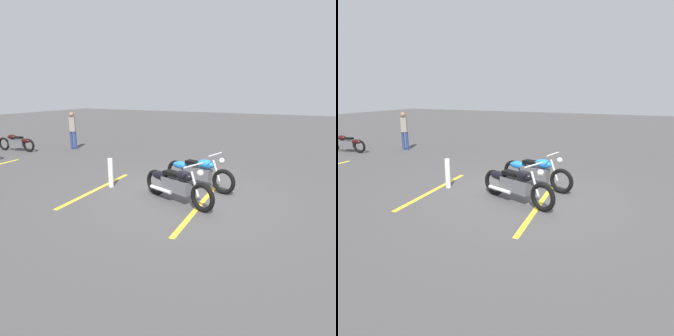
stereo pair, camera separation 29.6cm
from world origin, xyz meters
The scene contains 8 objects.
ground_plane centered at (0.00, 0.00, 0.00)m, with size 60.00×60.00×0.00m, color #474444.
motorcycle_bright_foreground centered at (-0.01, -0.65, 0.46)m, with size 2.19×0.75×1.04m.
motorcycle_dark_foreground centered at (0.05, 0.63, 0.46)m, with size 2.13×0.90×1.04m.
motorcycle_row_far_left centered at (9.12, -1.99, 0.40)m, with size 1.95×0.43×0.74m.
bystander_near_row centered at (7.19, -3.48, 0.95)m, with size 0.30×0.29×1.70m.
bollard_post centered at (2.17, 0.36, 0.41)m, with size 0.14×0.14×0.82m, color white.
parking_stripe_near centered at (-0.57, 0.76, 0.00)m, with size 3.20×0.12×0.01m, color yellow.
parking_stripe_mid centered at (2.39, 0.72, 0.00)m, with size 3.20×0.12×0.01m, color yellow.
Camera 2 is at (-2.54, 6.92, 2.62)m, focal length 31.73 mm.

